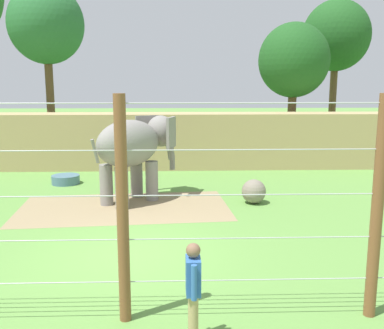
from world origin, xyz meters
The scene contains 11 objects.
ground_plane centered at (0.00, 0.00, 0.00)m, with size 120.00×120.00×0.00m, color #609342.
dirt_patch centered at (-0.59, 3.99, 0.00)m, with size 6.75×3.68×0.01m, color #937F5B.
embankment_wall centered at (0.00, 10.90, 1.29)m, with size 36.00×1.80×2.58m, color tan.
elephant centered at (-0.28, 4.88, 1.89)m, with size 3.09×3.32×2.86m.
enrichment_ball centered at (3.71, 4.39, 0.41)m, with size 0.81×0.81×0.81m, color gray.
cable_fence centered at (0.07, -2.97, 1.94)m, with size 9.96×0.20×3.85m.
zookeeper centered at (1.36, -3.79, 0.93)m, with size 0.22×0.58×1.67m.
water_tub centered at (-3.34, 7.55, 0.18)m, with size 1.10×1.10×0.35m.
tree_far_left centered at (-5.93, 15.36, 7.06)m, with size 4.08×4.08×9.26m.
tree_behind_wall centered at (7.22, 13.37, 5.09)m, with size 3.65×3.65×7.05m.
tree_right_of_centre centered at (10.97, 17.92, 6.77)m, with size 4.10×4.10×8.99m.
Camera 1 is at (1.12, -10.05, 4.02)m, focal length 41.66 mm.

